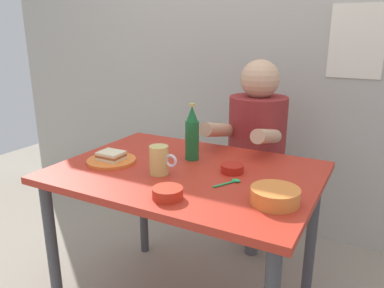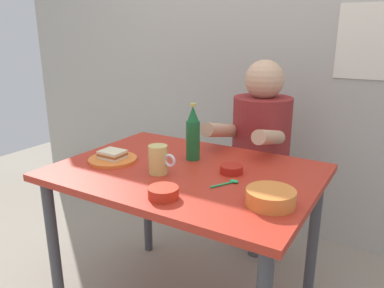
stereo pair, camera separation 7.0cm
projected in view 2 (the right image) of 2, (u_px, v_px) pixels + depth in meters
wall_back at (275, 33)px, 2.29m from camera, size 4.40×0.09×2.60m
dining_table at (186, 189)px, 1.62m from camera, size 1.10×0.80×0.74m
stool at (258, 202)px, 2.17m from camera, size 0.34×0.34×0.45m
person_seated at (261, 134)px, 2.04m from camera, size 0.33×0.56×0.72m
plate_orange at (113, 159)px, 1.69m from camera, size 0.22×0.22×0.01m
sandwich at (112, 154)px, 1.68m from camera, size 0.11×0.09×0.04m
beer_mug at (159, 160)px, 1.53m from camera, size 0.13×0.08×0.12m
beer_bottle at (193, 134)px, 1.68m from camera, size 0.06×0.06×0.26m
soup_bowl_orange at (271, 197)px, 1.25m from camera, size 0.17×0.17×0.05m
sambal_bowl_red at (231, 169)px, 1.54m from camera, size 0.10×0.10×0.03m
sauce_bowl_chili at (163, 192)px, 1.31m from camera, size 0.11×0.11×0.04m
spoon at (229, 183)px, 1.44m from camera, size 0.08×0.11×0.01m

